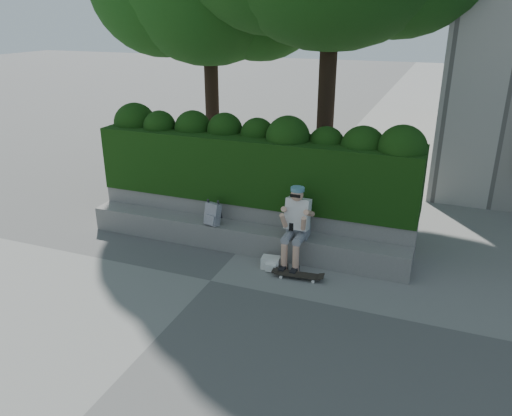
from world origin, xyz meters
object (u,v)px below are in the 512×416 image
at_px(person, 296,223).
at_px(skateboard, 298,275).
at_px(backpack_plaid, 213,214).
at_px(backpack_ground, 271,263).

height_order(person, skateboard, person).
bearing_deg(person, backpack_plaid, 177.07).
xyz_separation_m(person, backpack_plaid, (-1.59, 0.08, -0.10)).
height_order(skateboard, backpack_ground, backpack_ground).
relative_size(person, backpack_ground, 4.56).
bearing_deg(backpack_plaid, skateboard, -1.92).
relative_size(skateboard, backpack_ground, 2.53).
bearing_deg(person, backpack_ground, -137.92).
distance_m(skateboard, backpack_ground, 0.56).
height_order(person, backpack_plaid, person).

